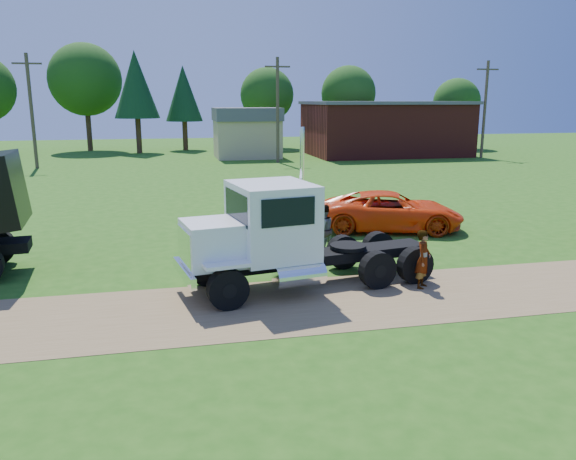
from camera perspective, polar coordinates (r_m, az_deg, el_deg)
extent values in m
plane|color=#225512|center=(15.45, 2.96, -7.40)|extent=(140.00, 140.00, 0.00)
cube|color=brown|center=(15.44, 2.96, -7.38)|extent=(120.00, 4.20, 0.01)
cube|color=black|center=(16.74, 2.45, -2.86)|extent=(7.61, 2.23, 0.30)
cylinder|color=black|center=(14.87, -6.14, -6.01)|extent=(1.15, 0.54, 1.11)
cylinder|color=black|center=(14.87, -6.14, -6.01)|extent=(0.45, 0.43, 0.39)
cylinder|color=black|center=(16.86, -8.20, -3.76)|extent=(1.15, 0.54, 1.11)
cylinder|color=black|center=(16.86, -8.20, -3.76)|extent=(0.45, 0.43, 0.39)
cylinder|color=black|center=(16.63, 9.07, -4.03)|extent=(1.15, 0.54, 1.11)
cylinder|color=black|center=(16.63, 9.07, -4.03)|extent=(0.45, 0.43, 0.39)
cylinder|color=black|center=(18.43, 5.60, -2.23)|extent=(1.15, 0.54, 1.11)
cylinder|color=black|center=(18.43, 5.60, -2.23)|extent=(0.45, 0.43, 0.39)
cylinder|color=black|center=(17.33, 12.78, -3.50)|extent=(1.15, 0.54, 1.11)
cylinder|color=black|center=(17.33, 12.78, -3.50)|extent=(0.45, 0.43, 0.39)
cylinder|color=black|center=(19.06, 9.09, -1.82)|extent=(1.15, 0.54, 1.11)
cylinder|color=black|center=(19.06, 9.09, -1.82)|extent=(0.45, 0.43, 0.39)
cube|color=white|center=(15.60, -7.16, -1.27)|extent=(2.08, 2.00, 1.21)
cube|color=white|center=(15.41, -10.41, -1.76)|extent=(0.34, 1.50, 1.01)
cube|color=white|center=(15.59, -10.49, -4.28)|extent=(0.54, 2.31, 0.30)
cube|color=white|center=(15.96, -1.62, 1.02)|extent=(2.50, 2.74, 2.12)
cube|color=black|center=(15.54, -5.22, 2.35)|extent=(0.39, 1.99, 0.86)
cube|color=black|center=(14.76, 0.04, 1.83)|extent=(1.50, 0.30, 0.76)
cube|color=black|center=(17.00, -3.09, 3.30)|extent=(1.50, 0.30, 0.76)
cube|color=white|center=(14.67, -6.20, -3.59)|extent=(1.27, 0.65, 0.10)
cube|color=white|center=(16.68, -8.27, -1.61)|extent=(1.27, 0.65, 0.10)
cylinder|color=white|center=(15.40, 1.17, -4.67)|extent=(1.49, 0.84, 0.60)
cylinder|color=white|center=(16.85, 1.40, 2.53)|extent=(0.16, 0.16, 4.64)
cylinder|color=black|center=(17.20, 6.12, -1.69)|extent=(1.28, 1.28, 0.12)
imported|color=#E83C0A|center=(24.11, 10.46, 1.91)|extent=(6.44, 4.22, 1.65)
imported|color=#999999|center=(16.84, 13.57, -2.90)|extent=(0.72, 0.75, 1.74)
imported|color=#999999|center=(19.96, 3.56, 0.02)|extent=(1.07, 0.96, 1.81)
cube|color=maroon|center=(58.29, 9.77, 10.02)|extent=(15.00, 10.00, 5.00)
cube|color=#525256|center=(58.21, 9.87, 12.62)|extent=(15.40, 10.40, 0.30)
cube|color=tan|center=(54.63, -4.18, 9.24)|extent=(6.00, 5.00, 3.60)
cube|color=#525256|center=(54.53, -4.22, 11.65)|extent=(6.20, 5.40, 1.20)
cylinder|color=#473D28|center=(49.98, -24.60, 10.87)|extent=(0.28, 0.28, 9.00)
cube|color=#473D28|center=(50.05, -25.01, 15.09)|extent=(2.20, 0.14, 0.14)
cylinder|color=#473D28|center=(49.94, -1.06, 12.02)|extent=(0.28, 0.28, 9.00)
cube|color=#473D28|center=(50.01, -1.08, 16.26)|extent=(2.20, 0.14, 0.14)
cylinder|color=#473D28|center=(57.35, 19.35, 11.44)|extent=(0.28, 0.28, 9.00)
cube|color=#473D28|center=(57.42, 19.64, 15.12)|extent=(2.20, 0.14, 0.14)
cylinder|color=#352016|center=(65.75, -19.55, 9.38)|extent=(0.56, 0.56, 4.07)
sphere|color=#1C4611|center=(65.70, -19.93, 14.18)|extent=(7.67, 7.67, 7.67)
cylinder|color=#352016|center=(63.89, -10.40, 9.43)|extent=(0.56, 0.56, 3.20)
cone|color=#0F3417|center=(63.78, -10.57, 13.49)|extent=(4.02, 4.02, 5.94)
cylinder|color=#352016|center=(65.84, -2.12, 9.75)|extent=(0.56, 0.56, 3.23)
sphere|color=#1C4611|center=(65.73, -2.16, 13.57)|extent=(6.10, 6.10, 6.10)
cylinder|color=#352016|center=(67.19, 6.06, 9.79)|extent=(0.56, 0.56, 3.33)
sphere|color=#1C4611|center=(67.10, 6.15, 13.65)|extent=(6.27, 6.27, 6.27)
cylinder|color=#352016|center=(68.09, 16.54, 9.16)|extent=(0.56, 0.56, 2.80)
sphere|color=#1C4611|center=(67.97, 16.75, 12.35)|extent=(5.29, 5.29, 5.29)
cylinder|color=#352016|center=(61.14, -14.92, 9.26)|extent=(0.56, 0.56, 3.64)
cone|color=#0F3417|center=(61.05, -15.21, 14.08)|extent=(4.58, 4.58, 6.76)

